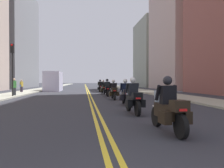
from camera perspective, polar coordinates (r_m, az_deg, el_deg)
name	(u,v)px	position (r m, az deg, el deg)	size (l,w,h in m)	color
ground_plane	(86,88)	(49.39, -6.63, -0.94)	(264.00, 264.00, 0.00)	#2E2F35
sidewalk_left	(50,87)	(49.92, -15.65, -0.87)	(2.92, 144.00, 0.12)	#9E9F8E
sidewalk_right	(121,87)	(50.09, 2.37, -0.84)	(2.92, 144.00, 0.12)	#9B9984
centreline_yellow_inner	(86,88)	(49.39, -6.77, -0.93)	(0.12, 132.00, 0.01)	yellow
centreline_yellow_outer	(87,88)	(49.39, -6.49, -0.93)	(0.12, 132.00, 0.01)	yellow
lane_dashes_white	(111,91)	(30.63, -0.27, -1.94)	(0.14, 56.40, 0.01)	silver
building_right_1	(176,29)	(41.98, 16.30, 13.41)	(6.19, 13.37, 21.33)	#AA9088
building_left_2	(13,37)	(54.85, -24.19, 10.91)	(7.01, 21.20, 22.37)	slate
building_right_2	(154,54)	(55.46, 10.80, 7.53)	(7.61, 12.98, 16.03)	gray
motorcycle_0	(169,110)	(6.30, 14.54, -6.42)	(0.78, 2.19, 1.57)	black
motorcycle_1	(133,99)	(9.66, 5.54, -3.86)	(0.77, 2.20, 1.61)	black
motorcycle_2	(126,94)	(13.18, 3.51, -2.70)	(0.78, 2.16, 1.57)	black
motorcycle_3	(114,91)	(17.09, 0.41, -1.88)	(0.77, 2.21, 1.56)	black
motorcycle_4	(107,89)	(20.85, -1.24, -1.36)	(0.77, 2.20, 1.66)	black
motorcycle_5	(103,88)	(24.51, -2.27, -1.09)	(0.78, 2.23, 1.59)	black
motorcycle_6	(100,87)	(28.60, -3.08, -0.81)	(0.78, 2.29, 1.66)	black
traffic_cone_0	(172,97)	(15.98, 15.13, -3.22)	(0.36, 0.36, 0.67)	black
traffic_light_near	(12,60)	(21.38, -24.31, 5.60)	(0.28, 0.38, 4.71)	black
pedestrian_0	(22,86)	(29.00, -22.32, -0.49)	(0.34, 0.51, 1.63)	#2A222F
pedestrian_2	(14,87)	(22.41, -23.96, -0.76)	(0.42, 0.38, 1.69)	#2A2C32
parked_truck	(54,82)	(33.89, -14.77, 0.44)	(2.20, 6.50, 2.80)	silver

